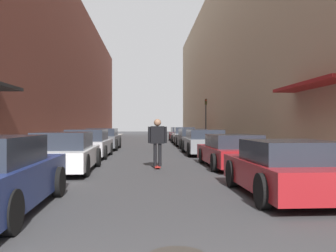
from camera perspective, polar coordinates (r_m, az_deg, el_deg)
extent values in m
plane|color=#38383A|center=(25.70, -2.92, -3.30)|extent=(130.39, 130.39, 0.00)
cube|color=#A3A099|center=(31.97, -11.80, -2.52)|extent=(1.80, 59.27, 0.12)
cube|color=#A3A099|center=(32.02, 5.82, -2.51)|extent=(1.80, 59.27, 0.12)
cube|color=brown|center=(32.82, -16.87, 8.22)|extent=(4.00, 59.27, 12.32)
cube|color=tan|center=(33.05, 10.87, 9.93)|extent=(4.00, 59.27, 14.32)
cube|color=maroon|center=(13.58, 20.98, 5.88)|extent=(1.00, 4.80, 0.12)
cylinder|color=black|center=(8.44, -16.35, -8.16)|extent=(0.18, 0.65, 0.65)
cylinder|color=black|center=(5.78, -22.82, -12.03)|extent=(0.18, 0.65, 0.65)
cube|color=silver|center=(12.86, -15.41, -4.59)|extent=(1.94, 4.47, 0.58)
cube|color=#232833|center=(12.61, -15.63, -2.13)|extent=(1.66, 2.34, 0.54)
cylinder|color=black|center=(14.41, -17.74, -4.63)|extent=(0.18, 0.69, 0.69)
cylinder|color=black|center=(14.07, -10.66, -4.74)|extent=(0.18, 0.69, 0.69)
cylinder|color=black|center=(11.78, -21.10, -5.70)|extent=(0.18, 0.69, 0.69)
cylinder|color=black|center=(11.36, -12.45, -5.91)|extent=(0.18, 0.69, 0.69)
cube|color=#B7B7BC|center=(18.34, -12.10, -3.14)|extent=(1.98, 4.33, 0.63)
cube|color=#232833|center=(18.11, -12.21, -1.35)|extent=(1.73, 2.26, 0.52)
cylinder|color=black|center=(19.83, -14.22, -3.40)|extent=(0.18, 0.64, 0.64)
cylinder|color=black|center=(19.56, -8.75, -3.45)|extent=(0.18, 0.64, 0.64)
cylinder|color=black|center=(17.22, -15.91, -3.94)|extent=(0.18, 0.64, 0.64)
cylinder|color=black|center=(16.91, -9.62, -4.01)|extent=(0.18, 0.64, 0.64)
cube|color=#515459|center=(24.00, -9.86, -2.26)|extent=(1.96, 4.51, 0.68)
cube|color=#232833|center=(23.76, -9.92, -0.91)|extent=(1.71, 2.35, 0.45)
cylinder|color=black|center=(25.50, -11.58, -2.52)|extent=(0.18, 0.71, 0.71)
cylinder|color=black|center=(25.30, -7.39, -2.54)|extent=(0.18, 0.71, 0.71)
cylinder|color=black|center=(22.76, -12.60, -2.84)|extent=(0.18, 0.71, 0.71)
cylinder|color=black|center=(22.53, -7.90, -2.87)|extent=(0.18, 0.71, 0.71)
cube|color=maroon|center=(8.57, 17.58, -7.01)|extent=(1.91, 4.03, 0.58)
cube|color=#232833|center=(8.34, 18.08, -3.67)|extent=(1.66, 2.11, 0.45)
cylinder|color=black|center=(9.51, 9.70, -7.16)|extent=(0.18, 0.67, 0.67)
cylinder|color=black|center=(10.07, 19.93, -6.75)|extent=(0.18, 0.67, 0.67)
cylinder|color=black|center=(7.14, 14.24, -9.61)|extent=(0.18, 0.67, 0.67)
cube|color=maroon|center=(13.95, 9.67, -4.34)|extent=(1.95, 4.54, 0.57)
cube|color=#232833|center=(13.70, 9.88, -2.26)|extent=(1.67, 2.38, 0.46)
cylinder|color=black|center=(15.16, 5.18, -4.53)|extent=(0.18, 0.61, 0.61)
cylinder|color=black|center=(15.52, 11.75, -4.42)|extent=(0.18, 0.61, 0.61)
cylinder|color=black|center=(12.42, 7.07, -5.56)|extent=(0.18, 0.61, 0.61)
cylinder|color=black|center=(12.86, 14.98, -5.37)|extent=(0.18, 0.61, 0.61)
cube|color=gray|center=(19.72, 5.48, -2.82)|extent=(1.93, 4.70, 0.66)
cube|color=#232833|center=(19.47, 5.59, -1.22)|extent=(1.69, 2.45, 0.45)
cylinder|color=black|center=(21.05, 2.36, -3.10)|extent=(0.18, 0.70, 0.70)
cylinder|color=black|center=(21.32, 7.37, -3.06)|extent=(0.18, 0.70, 0.70)
cylinder|color=black|center=(18.17, 3.26, -3.62)|extent=(0.18, 0.70, 0.70)
cylinder|color=black|center=(18.47, 9.04, -3.56)|extent=(0.18, 0.70, 0.70)
cube|color=black|center=(25.38, 3.61, -2.18)|extent=(1.89, 4.68, 0.67)
cube|color=#232833|center=(25.13, 3.67, -0.93)|extent=(1.63, 2.45, 0.44)
cylinder|color=black|center=(26.73, 1.37, -2.47)|extent=(0.18, 0.65, 0.65)
cylinder|color=black|center=(26.93, 5.10, -2.45)|extent=(0.18, 0.65, 0.65)
cylinder|color=black|center=(23.87, 1.93, -2.78)|extent=(0.18, 0.65, 0.65)
cylinder|color=black|center=(24.09, 6.10, -2.75)|extent=(0.18, 0.65, 0.65)
cube|color=silver|center=(30.60, 2.43, -1.78)|extent=(1.79, 4.64, 0.66)
cube|color=#232833|center=(30.35, 2.48, -0.68)|extent=(1.54, 2.42, 0.51)
cylinder|color=black|center=(31.96, 0.69, -2.02)|extent=(0.18, 0.68, 0.68)
cylinder|color=black|center=(32.11, 3.66, -2.01)|extent=(0.18, 0.68, 0.68)
cylinder|color=black|center=(29.11, 1.08, -2.23)|extent=(0.18, 0.68, 0.68)
cylinder|color=black|center=(29.28, 4.34, -2.21)|extent=(0.18, 0.68, 0.68)
cube|color=maroon|center=(36.04, 1.75, -1.51)|extent=(1.79, 4.41, 0.67)
cube|color=#232833|center=(35.81, 1.78, -0.58)|extent=(1.55, 2.30, 0.51)
cylinder|color=black|center=(37.33, 0.28, -1.75)|extent=(0.18, 0.62, 0.62)
cylinder|color=black|center=(37.48, 2.86, -1.74)|extent=(0.18, 0.62, 0.62)
cylinder|color=black|center=(34.62, 0.56, -1.90)|extent=(0.18, 0.62, 0.62)
cylinder|color=black|center=(34.78, 3.34, -1.89)|extent=(0.18, 0.62, 0.62)
cube|color=#B2231E|center=(13.40, -1.62, -6.18)|extent=(0.20, 0.78, 0.02)
cylinder|color=beige|center=(13.65, -1.97, -6.22)|extent=(0.03, 0.06, 0.06)
cylinder|color=beige|center=(13.65, -1.33, -6.22)|extent=(0.03, 0.06, 0.06)
cylinder|color=beige|center=(13.15, -1.92, -6.46)|extent=(0.03, 0.06, 0.06)
cylinder|color=beige|center=(13.16, -1.25, -6.46)|extent=(0.03, 0.06, 0.06)
cylinder|color=black|center=(13.36, -1.98, -4.42)|extent=(0.12, 0.12, 0.81)
cylinder|color=black|center=(13.36, -1.25, -4.42)|extent=(0.12, 0.12, 0.81)
cube|color=black|center=(13.32, -1.62, -1.36)|extent=(0.48, 0.22, 0.62)
sphere|color=#8C664C|center=(13.32, -1.62, 0.53)|extent=(0.26, 0.26, 0.26)
cylinder|color=black|center=(13.32, -2.86, -1.36)|extent=(0.10, 0.10, 0.58)
cylinder|color=black|center=(13.33, -0.37, -1.36)|extent=(0.10, 0.10, 0.58)
cylinder|color=#2D2D2D|center=(29.25, 5.79, 0.75)|extent=(0.10, 0.10, 3.46)
cube|color=#332D0F|center=(29.31, 5.79, 3.70)|extent=(0.16, 0.16, 0.45)
sphere|color=red|center=(29.23, 5.82, 3.93)|extent=(0.11, 0.11, 0.11)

